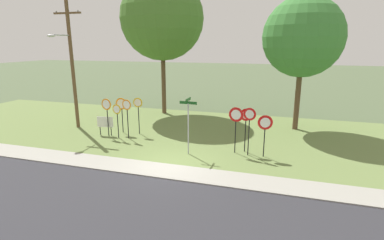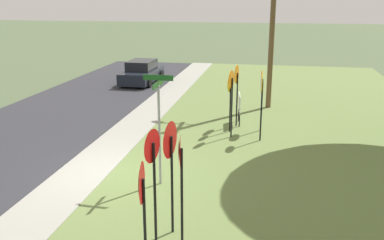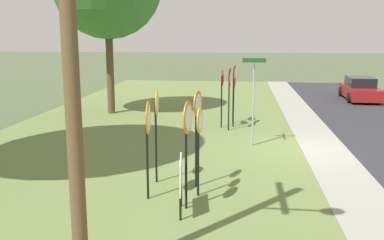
% 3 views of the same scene
% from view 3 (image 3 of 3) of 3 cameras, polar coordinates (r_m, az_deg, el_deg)
% --- Properties ---
extents(ground_plane, '(160.00, 160.00, 0.00)m').
position_cam_3_polar(ground_plane, '(15.50, 14.07, -4.00)').
color(ground_plane, '#4C5B3D').
extents(sidewalk_strip, '(44.00, 1.60, 0.06)m').
position_cam_3_polar(sidewalk_strip, '(15.62, 16.99, -3.93)').
color(sidewalk_strip, '#99968C').
rests_on(sidewalk_strip, ground_plane).
extents(grass_median, '(44.00, 12.00, 0.04)m').
position_cam_3_polar(grass_median, '(15.85, -8.00, -3.37)').
color(grass_median, olive).
rests_on(grass_median, ground_plane).
extents(stop_sign_near_left, '(0.61, 0.12, 2.20)m').
position_cam_3_polar(stop_sign_near_left, '(10.53, 0.96, -1.78)').
color(stop_sign_near_left, black).
rests_on(stop_sign_near_left, grass_median).
extents(stop_sign_near_right, '(0.78, 0.12, 2.39)m').
position_cam_3_polar(stop_sign_near_right, '(10.33, -5.74, -1.11)').
color(stop_sign_near_right, black).
rests_on(stop_sign_near_right, grass_median).
extents(stop_sign_far_left, '(0.63, 0.11, 2.45)m').
position_cam_3_polar(stop_sign_far_left, '(11.50, -4.63, 0.22)').
color(stop_sign_far_left, black).
rests_on(stop_sign_far_left, grass_median).
extents(stop_sign_far_center, '(0.65, 0.15, 2.52)m').
position_cam_3_polar(stop_sign_far_center, '(11.12, 0.68, 0.21)').
color(stop_sign_far_center, black).
rests_on(stop_sign_far_center, grass_median).
extents(stop_sign_far_right, '(0.73, 0.13, 2.49)m').
position_cam_3_polar(stop_sign_far_right, '(9.68, -0.61, -1.47)').
color(stop_sign_far_right, black).
rests_on(stop_sign_far_right, grass_median).
extents(yield_sign_near_left, '(0.67, 0.16, 2.46)m').
position_cam_3_polar(yield_sign_near_left, '(18.41, 3.98, 4.59)').
color(yield_sign_near_left, black).
rests_on(yield_sign_near_left, grass_median).
extents(yield_sign_near_right, '(0.67, 0.16, 2.63)m').
position_cam_3_polar(yield_sign_near_right, '(18.62, 5.56, 5.03)').
color(yield_sign_near_right, black).
rests_on(yield_sign_near_right, grass_median).
extents(yield_sign_far_left, '(0.77, 0.16, 2.28)m').
position_cam_3_polar(yield_sign_far_left, '(19.47, 5.50, 4.53)').
color(yield_sign_far_left, black).
rests_on(yield_sign_far_left, grass_median).
extents(yield_sign_far_right, '(0.80, 0.14, 2.57)m').
position_cam_3_polar(yield_sign_far_right, '(17.89, 4.96, 4.73)').
color(yield_sign_far_right, black).
rests_on(yield_sign_far_right, grass_median).
extents(street_name_post, '(0.96, 0.82, 3.10)m').
position_cam_3_polar(street_name_post, '(15.51, 7.99, 3.31)').
color(street_name_post, '#9EA0A8').
rests_on(street_name_post, grass_median).
extents(notice_board, '(1.10, 0.16, 1.25)m').
position_cam_3_polar(notice_board, '(9.70, -1.49, -7.44)').
color(notice_board, black).
rests_on(notice_board, grass_median).
extents(parked_sedan_distant, '(4.57, 2.03, 1.39)m').
position_cam_3_polar(parked_sedan_distant, '(28.57, 20.98, 3.75)').
color(parked_sedan_distant, maroon).
rests_on(parked_sedan_distant, road_asphalt).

